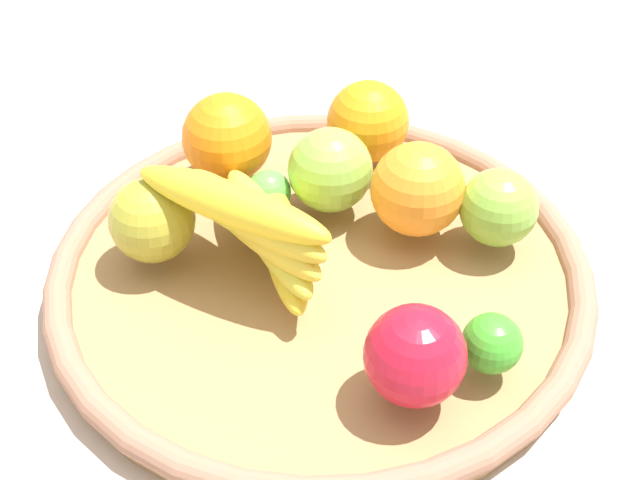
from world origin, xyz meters
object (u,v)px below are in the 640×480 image
Objects in this scene: orange_1 at (418,189)px; orange_2 at (368,122)px; banana_bunch at (255,222)px; orange_0 at (227,138)px; lime_0 at (269,192)px; apple_1 at (415,356)px; apple_0 at (499,207)px; apple_3 at (330,170)px; apple_2 at (152,220)px; lime_1 at (492,343)px.

orange_2 is at bearing -90.01° from orange_1.
orange_0 is (-0.01, -0.13, -0.01)m from banana_bunch.
lime_0 is at bearing -114.54° from banana_bunch.
banana_bunch is 0.18m from apple_1.
banana_bunch reaches higher than lime_0.
apple_0 is at bearing -136.34° from apple_1.
orange_2 is at bearing -105.48° from apple_1.
apple_3 is 0.08m from orange_2.
banana_bunch is 2.36× the size of apple_3.
apple_1 is 1.82× the size of lime_0.
apple_0 is at bearing 111.10° from orange_2.
apple_0 is (-0.20, 0.03, -0.01)m from banana_bunch.
orange_0 is (0.19, -0.17, 0.01)m from apple_0.
orange_0 is at bearing -135.04° from apple_2.
lime_1 is (-0.13, 0.16, -0.02)m from banana_bunch.
lime_1 is at bearing 60.23° from apple_0.
apple_3 is 1.04× the size of apple_1.
orange_1 is 0.23m from apple_2.
orange_1 reaches higher than orange_2.
apple_1 is 1.02× the size of apple_2.
orange_1 is 1.12× the size of apple_1.
orange_1 is at bearing 150.58° from lime_0.
orange_0 is at bearing -43.82° from orange_1.
orange_1 is 0.17m from lime_1.
banana_bunch is 0.13m from orange_0.
lime_0 is (0.11, 0.05, -0.02)m from orange_2.
apple_2 is at bearing -10.53° from orange_1.
lime_1 is 0.25m from lime_0.
apple_3 is 0.11m from orange_0.
lime_0 is at bearing -29.42° from orange_1.
orange_1 is at bearing 137.51° from apple_3.
orange_1 is 1.08× the size of apple_3.
apple_1 is 0.88× the size of orange_0.
orange_0 is (0.12, -0.29, 0.02)m from lime_1.
apple_2 is (0.22, -0.04, -0.00)m from orange_1.
orange_2 reaches higher than apple_1.
apple_3 is 1.67× the size of lime_1.
lime_0 is at bearing -66.43° from lime_1.
banana_bunch is 0.21m from lime_1.
apple_0 is at bearing 164.27° from apple_2.
apple_0 is at bearing 149.40° from lime_0.
apple_3 is 0.23m from lime_1.
apple_3 reaches higher than lime_1.
lime_1 reaches higher than lime_0.
apple_0 is 0.89× the size of apple_3.
apple_3 is at bearing -38.04° from apple_0.
apple_1 is 0.93× the size of orange_2.
banana_bunch is at bearing -9.56° from apple_0.
apple_1 reaches higher than lime_0.
orange_2 is at bearing -141.19° from banana_bunch.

